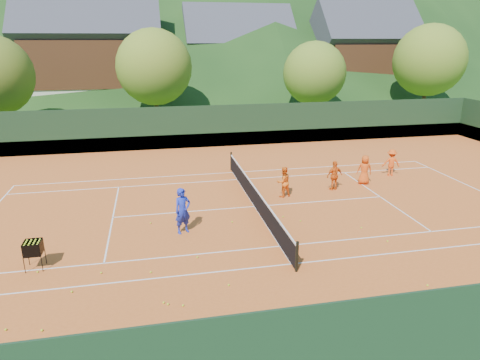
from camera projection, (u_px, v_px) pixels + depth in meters
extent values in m
plane|color=#2F571B|center=(255.00, 207.00, 19.96)|extent=(400.00, 400.00, 0.00)
cube|color=#C85A20|center=(255.00, 207.00, 19.96)|extent=(40.00, 24.00, 0.02)
imported|color=#1C2CB6|center=(183.00, 211.00, 17.00)|extent=(0.81, 0.69, 1.88)
imported|color=orange|center=(283.00, 182.00, 21.01)|extent=(0.86, 0.74, 1.52)
imported|color=orange|center=(334.00, 176.00, 21.94)|extent=(0.96, 0.56, 1.54)
imported|color=#E45114|center=(364.00, 170.00, 22.86)|extent=(0.88, 0.70, 1.58)
imported|color=#F45415|center=(391.00, 162.00, 24.32)|extent=(1.09, 0.79, 1.52)
sphere|color=#B6E025|center=(168.00, 304.00, 12.54)|extent=(0.07, 0.07, 0.07)
sphere|color=#B6E025|center=(301.00, 221.00, 18.29)|extent=(0.07, 0.07, 0.07)
sphere|color=#B6E025|center=(469.00, 310.00, 12.28)|extent=(0.07, 0.07, 0.07)
sphere|color=#B6E025|center=(363.00, 334.00, 11.28)|extent=(0.07, 0.07, 0.07)
sphere|color=#B6E025|center=(183.00, 305.00, 12.48)|extent=(0.07, 0.07, 0.07)
sphere|color=#B6E025|center=(387.00, 241.00, 16.45)|extent=(0.07, 0.07, 0.07)
sphere|color=#B6E025|center=(427.00, 285.00, 13.50)|extent=(0.07, 0.07, 0.07)
sphere|color=#B6E025|center=(101.00, 273.00, 14.24)|extent=(0.07, 0.07, 0.07)
sphere|color=#B6E025|center=(6.00, 330.00, 11.45)|extent=(0.07, 0.07, 0.07)
sphere|color=#B6E025|center=(151.00, 272.00, 14.27)|extent=(0.07, 0.07, 0.07)
sphere|color=#B6E025|center=(42.00, 330.00, 11.42)|extent=(0.07, 0.07, 0.07)
sphere|color=#B6E025|center=(232.00, 222.00, 18.20)|extent=(0.07, 0.07, 0.07)
sphere|color=#B6E025|center=(102.00, 340.00, 11.04)|extent=(0.07, 0.07, 0.07)
sphere|color=#B6E025|center=(361.00, 228.00, 17.64)|extent=(0.07, 0.07, 0.07)
sphere|color=#B6E025|center=(164.00, 303.00, 12.62)|extent=(0.07, 0.07, 0.07)
sphere|color=#B6E025|center=(229.00, 285.00, 13.52)|extent=(0.07, 0.07, 0.07)
sphere|color=#B6E025|center=(283.00, 217.00, 18.72)|extent=(0.07, 0.07, 0.07)
sphere|color=#B6E025|center=(197.00, 257.00, 15.24)|extent=(0.07, 0.07, 0.07)
sphere|color=#B6E025|center=(72.00, 292.00, 13.16)|extent=(0.07, 0.07, 0.07)
sphere|color=#B6E025|center=(151.00, 223.00, 18.09)|extent=(0.07, 0.07, 0.07)
sphere|color=#B6E025|center=(38.00, 272.00, 14.28)|extent=(0.07, 0.07, 0.07)
cube|color=white|center=(477.00, 189.00, 22.23)|extent=(0.06, 10.97, 0.00)
cube|color=silver|center=(292.00, 264.00, 14.85)|extent=(23.77, 0.06, 0.00)
cube|color=white|center=(233.00, 172.00, 25.06)|extent=(23.77, 0.06, 0.00)
cube|color=white|center=(280.00, 246.00, 16.13)|extent=(23.77, 0.06, 0.00)
cube|color=white|center=(237.00, 180.00, 23.78)|extent=(23.77, 0.06, 0.00)
cube|color=white|center=(113.00, 217.00, 18.73)|extent=(0.06, 8.23, 0.00)
cube|color=white|center=(380.00, 197.00, 21.18)|extent=(0.06, 8.23, 0.00)
cube|color=white|center=(255.00, 206.00, 19.95)|extent=(12.80, 0.06, 0.00)
cube|color=white|center=(255.00, 206.00, 19.95)|extent=(0.06, 10.97, 0.00)
cube|color=black|center=(255.00, 197.00, 19.81)|extent=(0.03, 11.97, 0.90)
cube|color=white|center=(255.00, 188.00, 19.67)|extent=(0.05, 11.97, 0.06)
cylinder|color=black|center=(297.00, 257.00, 14.22)|extent=(0.10, 0.10, 1.10)
cylinder|color=black|center=(231.00, 161.00, 25.35)|extent=(0.10, 0.10, 1.10)
cube|color=black|center=(216.00, 126.00, 30.65)|extent=(40.00, 0.05, 3.00)
cube|color=#195925|center=(216.00, 140.00, 30.96)|extent=(40.40, 0.05, 1.00)
cube|color=black|center=(399.00, 359.00, 8.33)|extent=(40.00, 0.05, 3.00)
cylinder|color=black|center=(24.00, 266.00, 14.20)|extent=(0.02, 0.02, 0.55)
cylinder|color=black|center=(42.00, 264.00, 14.30)|extent=(0.02, 0.02, 0.55)
cylinder|color=black|center=(29.00, 258.00, 14.71)|extent=(0.02, 0.02, 0.55)
cylinder|color=black|center=(46.00, 256.00, 14.81)|extent=(0.02, 0.02, 0.55)
cube|color=black|center=(34.00, 254.00, 14.42)|extent=(0.55, 0.55, 0.02)
cube|color=black|center=(31.00, 251.00, 14.09)|extent=(0.55, 0.02, 0.45)
cube|color=black|center=(35.00, 244.00, 14.60)|extent=(0.55, 0.02, 0.45)
cube|color=black|center=(24.00, 248.00, 14.30)|extent=(0.02, 0.55, 0.45)
cube|color=black|center=(42.00, 247.00, 14.40)|extent=(0.02, 0.55, 0.45)
sphere|color=#CCE526|center=(24.00, 246.00, 14.06)|extent=(0.07, 0.07, 0.07)
sphere|color=#CCE526|center=(25.00, 244.00, 14.19)|extent=(0.07, 0.07, 0.07)
sphere|color=#CCE526|center=(26.00, 242.00, 14.31)|extent=(0.07, 0.07, 0.07)
sphere|color=#CCE526|center=(27.00, 240.00, 14.44)|extent=(0.07, 0.07, 0.07)
sphere|color=#CCE526|center=(28.00, 245.00, 14.08)|extent=(0.07, 0.07, 0.07)
sphere|color=#CCE526|center=(29.00, 244.00, 14.21)|extent=(0.07, 0.07, 0.07)
sphere|color=#CCE526|center=(30.00, 242.00, 14.34)|extent=(0.07, 0.07, 0.07)
sphere|color=#CCE526|center=(31.00, 240.00, 14.47)|extent=(0.07, 0.07, 0.07)
sphere|color=#CCE526|center=(33.00, 245.00, 14.11)|extent=(0.07, 0.07, 0.07)
sphere|color=#CCE526|center=(34.00, 243.00, 14.24)|extent=(0.07, 0.07, 0.07)
sphere|color=#CCE526|center=(35.00, 241.00, 14.37)|extent=(0.07, 0.07, 0.07)
sphere|color=#CCE526|center=(36.00, 240.00, 14.49)|extent=(0.07, 0.07, 0.07)
sphere|color=#CCE526|center=(37.00, 245.00, 14.14)|extent=(0.07, 0.07, 0.07)
sphere|color=#CCE526|center=(38.00, 243.00, 14.26)|extent=(0.07, 0.07, 0.07)
sphere|color=#CCE526|center=(39.00, 241.00, 14.39)|extent=(0.07, 0.07, 0.07)
sphere|color=#CCE526|center=(40.00, 239.00, 14.52)|extent=(0.07, 0.07, 0.07)
cube|color=beige|center=(98.00, 99.00, 45.49)|extent=(12.00, 9.00, 2.88)
cube|color=#3C1F10|center=(94.00, 63.00, 44.34)|extent=(12.24, 9.18, 4.48)
cube|color=#3D3D45|center=(91.00, 34.00, 43.45)|extent=(13.80, 9.93, 9.93)
cube|color=beige|center=(238.00, 92.00, 52.34)|extent=(11.00, 8.00, 2.52)
cube|color=#3B2010|center=(237.00, 65.00, 51.33)|extent=(11.22, 8.16, 3.92)
cube|color=#404047|center=(237.00, 43.00, 50.53)|extent=(12.65, 8.82, 8.82)
cube|color=beige|center=(358.00, 93.00, 51.27)|extent=(10.00, 8.00, 2.70)
cube|color=#391D0F|center=(361.00, 63.00, 50.19)|extent=(10.20, 8.16, 4.20)
cube|color=#3D3D44|center=(363.00, 39.00, 49.35)|extent=(11.50, 8.82, 8.82)
cylinder|color=#41271A|center=(1.00, 122.00, 33.21)|extent=(0.36, 0.36, 2.70)
cylinder|color=#42281A|center=(157.00, 111.00, 37.34)|extent=(0.36, 0.36, 2.88)
sphere|color=#507820|center=(154.00, 67.00, 36.16)|extent=(6.40, 6.40, 6.40)
cylinder|color=#3D2618|center=(312.00, 110.00, 39.15)|extent=(0.36, 0.36, 2.52)
sphere|color=#4A771F|center=(314.00, 73.00, 38.12)|extent=(5.60, 5.60, 5.60)
cylinder|color=#3C2518|center=(424.00, 102.00, 42.30)|extent=(0.36, 0.36, 3.06)
sphere|color=#4E7820|center=(429.00, 60.00, 41.05)|extent=(6.80, 6.80, 6.80)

